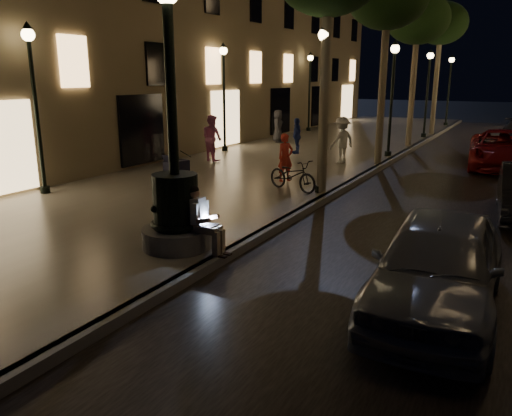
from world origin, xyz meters
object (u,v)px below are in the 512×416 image
Objects in this scene: seated_man_laptop at (201,217)px; lamp_left_c at (310,82)px; lamp_curb_c at (428,82)px; stroller at (176,168)px; tree_third at (418,20)px; tree_far at (441,24)px; car_front at (438,265)px; pedestrian_pink at (212,138)px; lamp_left_b at (224,83)px; bicycle at (293,175)px; car_third at (504,150)px; fountain_lamppost at (175,198)px; lamp_curb_a at (323,88)px; pedestrian_blue at (297,136)px; lamp_curb_b at (393,84)px; lamp_curb_d at (450,81)px; pedestrian_dark at (278,126)px; pedestrian_white at (342,140)px; pedestrian_red at (285,158)px; lamp_left_a at (34,88)px.

lamp_left_c is (-7.01, 22.00, 2.34)m from seated_man_laptop.
stroller is (-4.43, -17.14, -2.50)m from lamp_curb_c.
tree_third reaches higher than lamp_curb_c.
tree_far is 1.68× the size of car_front.
pedestrian_pink is at bearing 135.72° from car_front.
stroller is at bearing -69.47° from lamp_left_b.
car_third is at bearing -14.13° from bicycle.
tree_third is at bearing -104.42° from pedestrian_pink.
lamp_left_c is 4.51× the size of stroller.
pedestrian_pink is (-5.29, 9.29, -0.08)m from fountain_lamppost.
lamp_curb_a and lamp_curb_c have the same top height.
lamp_curb_c is 10.21m from pedestrian_blue.
lamp_curb_b is 1.00× the size of lamp_curb_d.
lamp_curb_c is 9.00m from pedestrian_dark.
pedestrian_white reaches higher than stroller.
car_front is at bearing -109.23° from pedestrian_red.
seated_man_laptop is at bearing -113.33° from car_third.
car_third is 9.42m from pedestrian_red.
pedestrian_white reaches higher than bicycle.
pedestrian_white is at bearing 77.14° from stroller.
lamp_curb_d is 19.35m from lamp_left_b.
tree_far is 1.56× the size of lamp_left_b.
pedestrian_blue is (-2.61, 1.47, -0.12)m from pedestrian_white.
car_front is (11.41, -22.04, -2.47)m from lamp_left_c.
tree_third is at bearing -90.76° from tree_far.
car_third is at bearing -74.18° from lamp_curb_d.
seated_man_laptop is 6.44m from lamp_curb_a.
lamp_curb_d reaches higher than seated_man_laptop.
lamp_left_a is at bearing -109.54° from lamp_curb_c.
stroller is at bearing 127.48° from fountain_lamppost.
lamp_curb_a is at bearing -169.43° from pedestrian_dark.
tree_far is (0.08, 6.00, 0.29)m from tree_third.
seated_man_laptop is 7.16m from pedestrian_red.
lamp_left_c is (-6.40, 22.00, 2.02)m from fountain_lamppost.
pedestrian_red is at bearing 172.48° from pedestrian_pink.
lamp_left_c is 2.88× the size of pedestrian_dark.
tree_third reaches higher than car_third.
lamp_curb_d is (0.70, 30.00, 2.02)m from fountain_lamppost.
tree_third reaches higher than lamp_curb_b.
lamp_left_b is 4.51× the size of stroller.
tree_third is 8.44m from pedestrian_white.
fountain_lamppost is 3.34× the size of pedestrian_red.
pedestrian_red is at bearing -94.01° from lamp_curb_d.
pedestrian_blue is (2.19, 3.51, -0.14)m from pedestrian_pink.
lamp_curb_b is 5.13m from car_third.
lamp_left_b is at bearing 120.30° from seated_man_laptop.
tree_far reaches higher than pedestrian_white.
tree_far reaches higher than pedestrian_blue.
tree_third is at bearing 90.00° from lamp_curb_a.
pedestrian_dark is 11.56m from bicycle.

